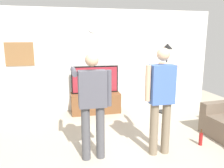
% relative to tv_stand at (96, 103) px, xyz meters
% --- Properties ---
extents(ground_plane, '(8.40, 8.40, 0.00)m').
position_rel_tv_stand_xyz_m(ground_plane, '(0.18, -2.60, -0.26)').
color(ground_plane, '#B2A893').
extents(back_wall, '(6.40, 0.10, 2.70)m').
position_rel_tv_stand_xyz_m(back_wall, '(0.18, 0.35, 1.09)').
color(back_wall, silver).
rests_on(back_wall, ground_plane).
extents(tv_stand, '(1.27, 0.56, 0.53)m').
position_rel_tv_stand_xyz_m(tv_stand, '(0.00, 0.00, 0.00)').
color(tv_stand, brown).
rests_on(tv_stand, ground_plane).
extents(television, '(1.23, 0.07, 0.71)m').
position_rel_tv_stand_xyz_m(television, '(-0.00, 0.05, 0.62)').
color(television, black).
rests_on(television, tv_stand).
extents(wall_clock, '(0.25, 0.03, 0.25)m').
position_rel_tv_stand_xyz_m(wall_clock, '(-0.00, 0.29, 1.95)').
color(wall_clock, white).
extents(framed_picture, '(0.68, 0.04, 0.58)m').
position_rel_tv_stand_xyz_m(framed_picture, '(-1.84, 0.30, 1.29)').
color(framed_picture, olive).
extents(floor_lamp, '(0.32, 0.32, 1.81)m').
position_rel_tv_stand_xyz_m(floor_lamp, '(1.79, -0.41, 1.03)').
color(floor_lamp, black).
rests_on(floor_lamp, ground_plane).
extents(person_standing_nearer_lamp, '(0.61, 0.78, 1.74)m').
position_rel_tv_stand_xyz_m(person_standing_nearer_lamp, '(-0.39, -2.28, 0.73)').
color(person_standing_nearer_lamp, '#4C4C51').
rests_on(person_standing_nearer_lamp, ground_plane).
extents(person_standing_nearer_couch, '(0.57, 0.78, 1.80)m').
position_rel_tv_stand_xyz_m(person_standing_nearer_couch, '(0.73, -2.37, 0.76)').
color(person_standing_nearer_couch, '#7A6B56').
rests_on(person_standing_nearer_couch, ground_plane).
extents(beverage_bottle, '(0.07, 0.07, 0.31)m').
position_rel_tv_stand_xyz_m(beverage_bottle, '(1.61, -2.28, -0.14)').
color(beverage_bottle, maroon).
rests_on(beverage_bottle, ground_plane).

